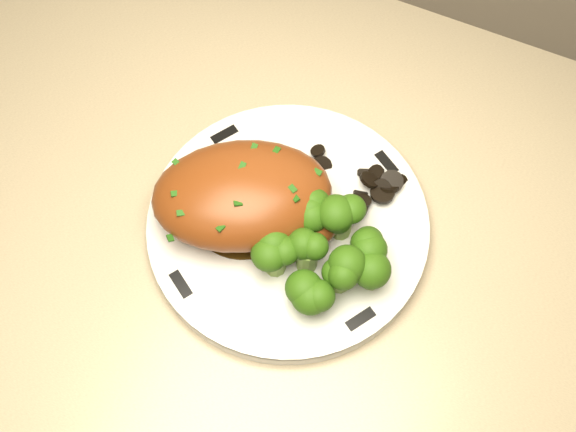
% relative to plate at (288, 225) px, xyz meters
% --- Properties ---
extents(plate, '(0.30, 0.30, 0.02)m').
position_rel_plate_xyz_m(plate, '(0.00, 0.00, 0.00)').
color(plate, silver).
rests_on(plate, counter).
extents(rim_accent_0, '(0.03, 0.02, 0.00)m').
position_rel_plate_xyz_m(rim_accent_0, '(0.06, 0.09, 0.01)').
color(rim_accent_0, black).
rests_on(rim_accent_0, plate).
extents(rim_accent_1, '(0.02, 0.03, 0.00)m').
position_rel_plate_xyz_m(rim_accent_1, '(-0.09, 0.06, 0.01)').
color(rim_accent_1, black).
rests_on(rim_accent_1, plate).
extents(rim_accent_2, '(0.03, 0.02, 0.00)m').
position_rel_plate_xyz_m(rim_accent_2, '(-0.06, -0.09, 0.01)').
color(rim_accent_2, black).
rests_on(rim_accent_2, plate).
extents(rim_accent_3, '(0.02, 0.03, 0.00)m').
position_rel_plate_xyz_m(rim_accent_3, '(0.09, -0.06, 0.01)').
color(rim_accent_3, black).
rests_on(rim_accent_3, plate).
extents(gravy_pool, '(0.09, 0.09, 0.00)m').
position_rel_plate_xyz_m(gravy_pool, '(-0.04, -0.01, 0.01)').
color(gravy_pool, '#302008').
rests_on(gravy_pool, plate).
extents(chicken_breast, '(0.18, 0.16, 0.06)m').
position_rel_plate_xyz_m(chicken_breast, '(-0.03, -0.01, 0.04)').
color(chicken_breast, brown).
rests_on(chicken_breast, plate).
extents(mushroom_pile, '(0.08, 0.06, 0.02)m').
position_rel_plate_xyz_m(mushroom_pile, '(0.04, 0.05, 0.01)').
color(mushroom_pile, black).
rests_on(mushroom_pile, plate).
extents(broccoli_florets, '(0.11, 0.09, 0.04)m').
position_rel_plate_xyz_m(broccoli_florets, '(0.04, -0.02, 0.03)').
color(broccoli_florets, olive).
rests_on(broccoli_florets, plate).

